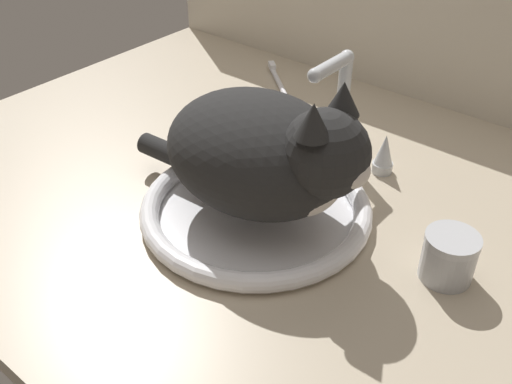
# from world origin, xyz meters

# --- Properties ---
(countertop) EXTENTS (1.15, 0.84, 0.03)m
(countertop) POSITION_xyz_m (0.00, 0.00, 0.01)
(countertop) COLOR #B7A88E
(countertop) RESTS_ON ground
(backsplash_wall) EXTENTS (1.15, 0.02, 0.33)m
(backsplash_wall) POSITION_xyz_m (0.00, 0.43, 0.17)
(backsplash_wall) COLOR beige
(backsplash_wall) RESTS_ON ground
(sink_basin) EXTENTS (0.32, 0.32, 0.03)m
(sink_basin) POSITION_xyz_m (0.02, -0.05, 0.04)
(sink_basin) COLOR white
(sink_basin) RESTS_ON countertop
(faucet) EXTENTS (0.19, 0.11, 0.18)m
(faucet) POSITION_xyz_m (0.02, 0.15, 0.10)
(faucet) COLOR silver
(faucet) RESTS_ON countertop
(cat) EXTENTS (0.37, 0.21, 0.19)m
(cat) POSITION_xyz_m (0.04, -0.05, 0.14)
(cat) COLOR black
(cat) RESTS_ON sink_basin
(metal_jar) EXTENTS (0.07, 0.07, 0.06)m
(metal_jar) POSITION_xyz_m (0.28, 0.00, 0.06)
(metal_jar) COLOR #B2B5BA
(metal_jar) RESTS_ON countertop
(toothbrush) EXTENTS (0.14, 0.12, 0.02)m
(toothbrush) POSITION_xyz_m (-0.21, 0.30, 0.04)
(toothbrush) COLOR silver
(toothbrush) RESTS_ON countertop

